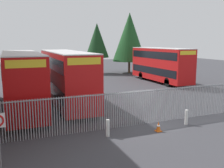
{
  "coord_description": "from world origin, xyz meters",
  "views": [
    {
      "loc": [
        -7.29,
        -13.68,
        5.17
      ],
      "look_at": [
        0.0,
        4.0,
        2.0
      ],
      "focal_mm": 40.79,
      "sensor_mm": 36.0,
      "label": 1
    }
  ],
  "objects_px": {
    "double_decker_bus_behind_fence_right": "(160,63)",
    "bollard_center_front": "(186,117)",
    "bollard_near_left": "(108,128)",
    "traffic_cone_by_gate": "(158,127)",
    "double_decker_bus_behind_fence_left": "(66,76)",
    "double_decker_bus_near_gate": "(22,79)"
  },
  "relations": [
    {
      "from": "bollard_near_left",
      "to": "traffic_cone_by_gate",
      "type": "bearing_deg",
      "value": -7.35
    },
    {
      "from": "double_decker_bus_near_gate",
      "to": "bollard_center_front",
      "type": "relative_size",
      "value": 11.38
    },
    {
      "from": "double_decker_bus_behind_fence_right",
      "to": "traffic_cone_by_gate",
      "type": "xyz_separation_m",
      "value": [
        -10.38,
        -15.87,
        -2.13
      ]
    },
    {
      "from": "bollard_near_left",
      "to": "double_decker_bus_behind_fence_right",
      "type": "bearing_deg",
      "value": 49.1
    },
    {
      "from": "double_decker_bus_behind_fence_right",
      "to": "bollard_center_front",
      "type": "xyz_separation_m",
      "value": [
        -8.07,
        -15.47,
        -1.95
      ]
    },
    {
      "from": "bollard_near_left",
      "to": "traffic_cone_by_gate",
      "type": "height_order",
      "value": "bollard_near_left"
    },
    {
      "from": "bollard_near_left",
      "to": "traffic_cone_by_gate",
      "type": "xyz_separation_m",
      "value": [
        3.03,
        -0.39,
        -0.19
      ]
    },
    {
      "from": "double_decker_bus_behind_fence_right",
      "to": "bollard_near_left",
      "type": "bearing_deg",
      "value": -130.9
    },
    {
      "from": "double_decker_bus_behind_fence_left",
      "to": "bollard_center_front",
      "type": "xyz_separation_m",
      "value": [
        5.85,
        -7.98,
        -1.95
      ]
    },
    {
      "from": "double_decker_bus_behind_fence_right",
      "to": "traffic_cone_by_gate",
      "type": "relative_size",
      "value": 18.32
    },
    {
      "from": "bollard_center_front",
      "to": "traffic_cone_by_gate",
      "type": "xyz_separation_m",
      "value": [
        -2.32,
        -0.4,
        -0.19
      ]
    },
    {
      "from": "double_decker_bus_near_gate",
      "to": "bollard_near_left",
      "type": "height_order",
      "value": "double_decker_bus_near_gate"
    },
    {
      "from": "double_decker_bus_behind_fence_left",
      "to": "bollard_center_front",
      "type": "relative_size",
      "value": 11.38
    },
    {
      "from": "double_decker_bus_behind_fence_left",
      "to": "bollard_near_left",
      "type": "bearing_deg",
      "value": -86.33
    },
    {
      "from": "double_decker_bus_behind_fence_left",
      "to": "bollard_near_left",
      "type": "relative_size",
      "value": 11.38
    },
    {
      "from": "bollard_center_front",
      "to": "double_decker_bus_behind_fence_right",
      "type": "bearing_deg",
      "value": 62.46
    },
    {
      "from": "double_decker_bus_behind_fence_left",
      "to": "bollard_center_front",
      "type": "height_order",
      "value": "double_decker_bus_behind_fence_left"
    },
    {
      "from": "double_decker_bus_near_gate",
      "to": "bollard_near_left",
      "type": "bearing_deg",
      "value": -61.59
    },
    {
      "from": "bollard_center_front",
      "to": "bollard_near_left",
      "type": "bearing_deg",
      "value": -179.86
    },
    {
      "from": "double_decker_bus_behind_fence_right",
      "to": "bollard_center_front",
      "type": "bearing_deg",
      "value": -117.54
    },
    {
      "from": "double_decker_bus_near_gate",
      "to": "bollard_center_front",
      "type": "distance_m",
      "value": 12.02
    },
    {
      "from": "double_decker_bus_near_gate",
      "to": "double_decker_bus_behind_fence_left",
      "type": "relative_size",
      "value": 1.0
    }
  ]
}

